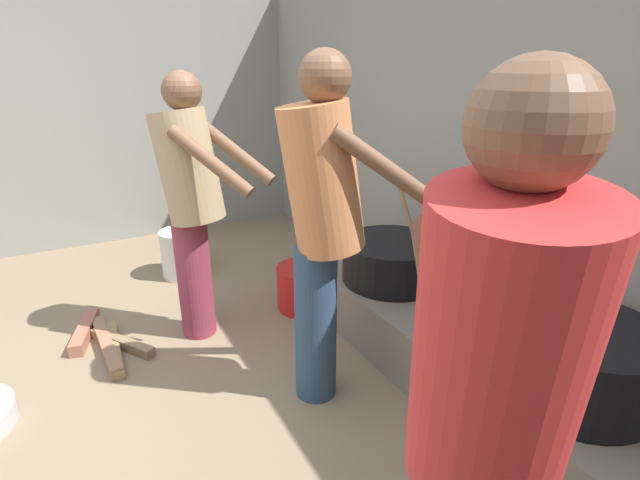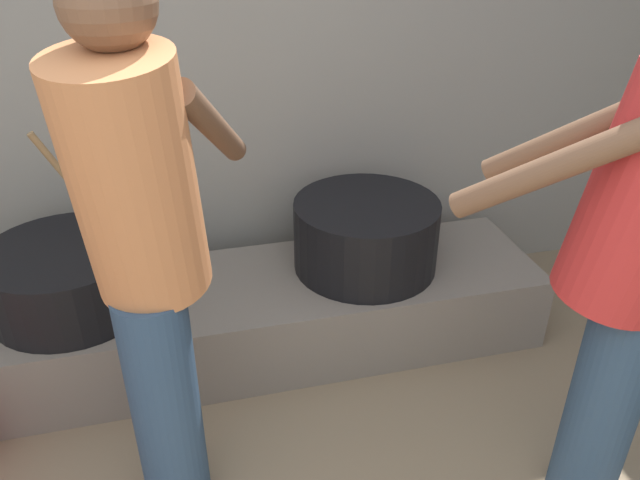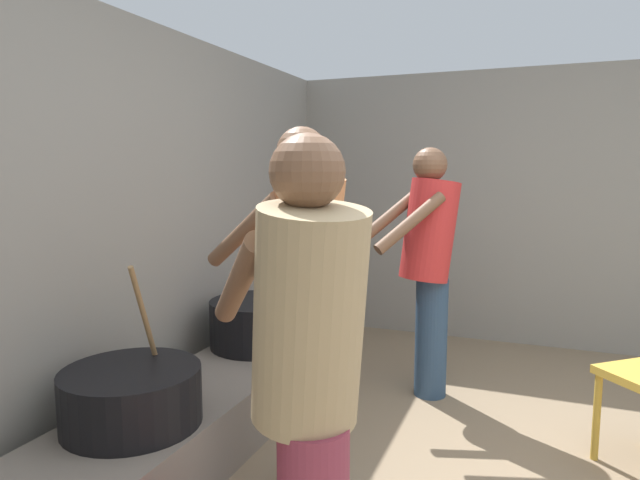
# 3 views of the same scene
# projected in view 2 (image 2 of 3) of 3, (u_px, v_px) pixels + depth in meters

# --- Properties ---
(block_enclosure_rear) EXTENTS (5.76, 0.20, 2.23)m
(block_enclosure_rear) POSITION_uv_depth(u_px,v_px,m) (106.00, 63.00, 2.43)
(block_enclosure_rear) COLOR gray
(block_enclosure_rear) RESTS_ON ground_plane
(hearth_ledge) EXTENTS (2.58, 0.60, 0.33)m
(hearth_ledge) POSITION_uv_depth(u_px,v_px,m) (231.00, 319.00, 2.53)
(hearth_ledge) COLOR slate
(hearth_ledge) RESTS_ON ground_plane
(cooking_pot_main) EXTENTS (0.59, 0.59, 0.70)m
(cooking_pot_main) POSITION_uv_depth(u_px,v_px,m) (69.00, 277.00, 2.29)
(cooking_pot_main) COLOR black
(cooking_pot_main) RESTS_ON hearth_ledge
(cooking_pot_secondary) EXTENTS (0.59, 0.59, 0.29)m
(cooking_pot_secondary) POSITION_uv_depth(u_px,v_px,m) (366.00, 235.00, 2.52)
(cooking_pot_secondary) COLOR black
(cooking_pot_secondary) RESTS_ON hearth_ledge
(cook_in_red_shirt) EXTENTS (0.69, 0.69, 1.56)m
(cook_in_red_shirt) POSITION_uv_depth(u_px,v_px,m) (634.00, 255.00, 1.57)
(cook_in_red_shirt) COLOR navy
(cook_in_red_shirt) RESTS_ON ground_plane
(cook_in_orange_shirt) EXTENTS (0.53, 0.73, 1.60)m
(cook_in_orange_shirt) POSITION_uv_depth(u_px,v_px,m) (145.00, 242.00, 1.57)
(cook_in_orange_shirt) COLOR navy
(cook_in_orange_shirt) RESTS_ON ground_plane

